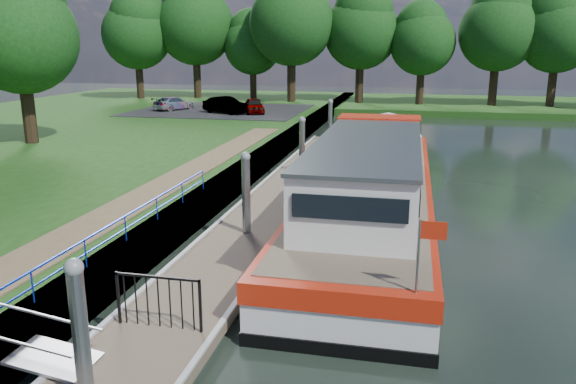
% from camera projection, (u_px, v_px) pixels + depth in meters
% --- Properties ---
extents(bank_edge, '(1.10, 90.00, 0.78)m').
position_uv_depth(bank_edge, '(233.00, 181.00, 24.21)').
color(bank_edge, '#473D2D').
rests_on(bank_edge, ground).
extents(far_bank, '(60.00, 18.00, 0.60)m').
position_uv_depth(far_bank, '(485.00, 106.00, 56.18)').
color(far_bank, '#183E11').
rests_on(far_bank, ground).
extents(footpath, '(1.60, 40.00, 0.05)m').
position_uv_depth(footpath, '(110.00, 216.00, 17.87)').
color(footpath, brown).
rests_on(footpath, riverbank).
extents(carpark, '(14.00, 12.00, 0.06)m').
position_uv_depth(carpark, '(221.00, 110.00, 47.60)').
color(carpark, black).
rests_on(carpark, riverbank).
extents(blue_fence, '(0.04, 18.04, 0.72)m').
position_uv_depth(blue_fence, '(60.00, 261.00, 12.67)').
color(blue_fence, '#0C2DBF').
rests_on(blue_fence, riverbank).
extents(pontoon, '(2.50, 30.00, 0.56)m').
position_uv_depth(pontoon, '(280.00, 201.00, 21.84)').
color(pontoon, brown).
rests_on(pontoon, ground).
extents(mooring_piles, '(0.30, 27.30, 3.55)m').
position_uv_depth(mooring_piles, '(280.00, 174.00, 21.56)').
color(mooring_piles, gray).
rests_on(mooring_piles, ground).
extents(gangway, '(2.58, 1.00, 0.92)m').
position_uv_depth(gangway, '(26.00, 350.00, 10.29)').
color(gangway, '#A5A8AD').
rests_on(gangway, ground).
extents(gate_panel, '(1.85, 0.05, 1.15)m').
position_uv_depth(gate_panel, '(158.00, 294.00, 11.38)').
color(gate_panel, black).
rests_on(gate_panel, ground).
extents(barge, '(4.36, 21.15, 4.78)m').
position_uv_depth(barge, '(373.00, 184.00, 20.77)').
color(barge, black).
rests_on(barge, ground).
extents(horizon_trees, '(54.38, 10.03, 12.87)m').
position_uv_depth(horizon_trees, '(348.00, 26.00, 53.96)').
color(horizon_trees, '#332316').
rests_on(horizon_trees, ground).
extents(bank_tree_a, '(6.12, 6.12, 9.72)m').
position_uv_depth(bank_tree_a, '(20.00, 27.00, 30.14)').
color(bank_tree_a, '#332316').
rests_on(bank_tree_a, riverbank).
extents(car_a, '(2.62, 3.75, 1.19)m').
position_uv_depth(car_a, '(254.00, 106.00, 45.08)').
color(car_a, '#999999').
rests_on(car_a, carpark).
extents(car_b, '(4.19, 2.94, 1.31)m').
position_uv_depth(car_b, '(226.00, 105.00, 44.90)').
color(car_b, '#999999').
rests_on(car_b, carpark).
extents(car_c, '(2.96, 4.09, 1.10)m').
position_uv_depth(car_c, '(174.00, 103.00, 47.44)').
color(car_c, '#999999').
rests_on(car_c, carpark).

